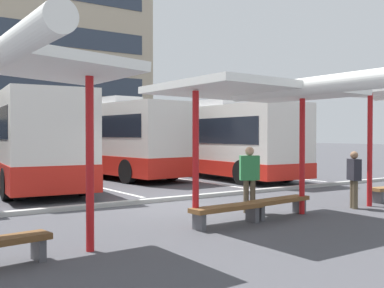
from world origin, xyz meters
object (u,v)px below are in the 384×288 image
object	(u,v)px
waiting_shelter_1	(262,93)
bench_1	(227,210)
coach_bus_1	(23,141)
coach_bus_3	(204,141)
coach_bus_2	(102,140)
waiting_passenger_0	(354,176)
waiting_passenger_1	(249,174)
bench_2	(279,203)

from	to	relation	value
waiting_shelter_1	bench_1	size ratio (longest dim) A/B	2.87
coach_bus_1	coach_bus_3	xyz separation A→B (m)	(8.50, -0.73, -0.04)
coach_bus_2	waiting_shelter_1	size ratio (longest dim) A/B	2.22
coach_bus_1	waiting_shelter_1	bearing A→B (deg)	-78.64
coach_bus_1	waiting_passenger_0	distance (m)	12.82
coach_bus_2	waiting_passenger_1	world-z (taller)	coach_bus_2
coach_bus_1	waiting_passenger_1	size ratio (longest dim) A/B	7.50
coach_bus_1	bench_1	xyz separation A→B (m)	(1.41, -11.36, -1.40)
coach_bus_2	coach_bus_3	distance (m)	5.06
coach_bus_1	bench_1	world-z (taller)	coach_bus_1
coach_bus_2	waiting_passenger_1	size ratio (longest dim) A/B	6.92
waiting_passenger_0	waiting_passenger_1	xyz separation A→B (m)	(-2.80, 1.08, 0.10)
waiting_passenger_0	coach_bus_1	bearing A→B (deg)	116.80
waiting_passenger_1	waiting_shelter_1	bearing A→B (deg)	-119.46
coach_bus_1	bench_1	distance (m)	11.54
coach_bus_1	waiting_shelter_1	size ratio (longest dim) A/B	2.41
coach_bus_1	coach_bus_3	world-z (taller)	coach_bus_1
coach_bus_2	bench_2	world-z (taller)	coach_bus_2
coach_bus_1	coach_bus_2	xyz separation A→B (m)	(4.28, 2.06, -0.01)
bench_2	coach_bus_2	bearing A→B (deg)	85.37
waiting_passenger_0	waiting_passenger_1	distance (m)	3.00
coach_bus_3	bench_2	xyz separation A→B (m)	(-5.29, -10.44, -1.36)
coach_bus_3	waiting_shelter_1	size ratio (longest dim) A/B	2.37
coach_bus_3	waiting_passenger_0	world-z (taller)	coach_bus_3
coach_bus_1	waiting_passenger_0	bearing A→B (deg)	-63.20
waiting_shelter_1	waiting_passenger_0	world-z (taller)	waiting_shelter_1
coach_bus_3	bench_2	world-z (taller)	coach_bus_3
coach_bus_1	bench_2	bearing A→B (deg)	-73.96
coach_bus_1	waiting_passenger_1	bearing A→B (deg)	-73.96
coach_bus_1	waiting_shelter_1	xyz separation A→B (m)	(2.31, -11.51, 1.21)
coach_bus_2	waiting_passenger_1	distance (m)	12.49
coach_bus_2	waiting_passenger_0	world-z (taller)	coach_bus_2
coach_bus_3	waiting_shelter_1	xyz separation A→B (m)	(-6.19, -10.77, 1.25)
waiting_shelter_1	waiting_passenger_1	xyz separation A→B (m)	(0.66, 1.17, -1.97)
waiting_shelter_1	bench_1	bearing A→B (deg)	171.07
coach_bus_2	waiting_passenger_0	xyz separation A→B (m)	(1.49, -13.48, -0.84)
coach_bus_1	bench_2	size ratio (longest dim) A/B	6.73
coach_bus_2	bench_1	world-z (taller)	coach_bus_2
coach_bus_3	waiting_passenger_1	bearing A→B (deg)	-119.91
coach_bus_1	waiting_shelter_1	world-z (taller)	coach_bus_1
coach_bus_3	bench_2	bearing A→B (deg)	-116.86
coach_bus_2	bench_1	bearing A→B (deg)	-102.08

